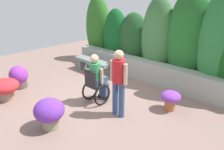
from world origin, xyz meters
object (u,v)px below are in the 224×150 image
(flower_pot_terracotta_by_wall, at_px, (19,77))
(stone_bench, at_px, (93,64))
(person_in_wheelchair, at_px, (97,80))
(flower_pot_small_foreground, at_px, (171,98))
(flower_pot_purple_near, at_px, (5,88))
(flower_pot_red_accent, at_px, (49,112))
(person_standing_companion, at_px, (119,79))

(flower_pot_terracotta_by_wall, bearing_deg, stone_bench, 76.69)
(person_in_wheelchair, relative_size, flower_pot_small_foreground, 2.63)
(stone_bench, xyz_separation_m, flower_pot_purple_near, (-0.06, -3.11, 0.03))
(flower_pot_terracotta_by_wall, bearing_deg, flower_pot_red_accent, -10.84)
(person_in_wheelchair, xyz_separation_m, flower_pot_red_accent, (0.17, -1.53, -0.24))
(person_in_wheelchair, bearing_deg, flower_pot_red_accent, -80.23)
(flower_pot_terracotta_by_wall, relative_size, flower_pot_small_foreground, 1.39)
(flower_pot_purple_near, distance_m, flower_pot_terracotta_by_wall, 0.81)
(flower_pot_red_accent, relative_size, flower_pot_small_foreground, 1.35)
(stone_bench, relative_size, flower_pot_terracotta_by_wall, 2.32)
(person_standing_companion, height_order, flower_pot_purple_near, person_standing_companion)
(person_in_wheelchair, distance_m, flower_pot_small_foreground, 1.93)
(flower_pot_terracotta_by_wall, relative_size, flower_pot_red_accent, 1.02)
(person_in_wheelchair, bearing_deg, stone_bench, 144.68)
(flower_pot_red_accent, bearing_deg, flower_pot_small_foreground, 59.40)
(flower_pot_red_accent, height_order, flower_pot_small_foreground, flower_pot_red_accent)
(person_in_wheelchair, xyz_separation_m, flower_pot_purple_near, (-1.89, -1.65, -0.27))
(person_standing_companion, distance_m, flower_pot_terracotta_by_wall, 3.48)
(stone_bench, distance_m, flower_pot_terracotta_by_wall, 2.57)
(stone_bench, xyz_separation_m, flower_pot_small_foreground, (3.48, -0.50, -0.01))
(flower_pot_terracotta_by_wall, height_order, flower_pot_small_foreground, flower_pot_terracotta_by_wall)
(stone_bench, distance_m, person_standing_companion, 3.20)
(flower_pot_small_foreground, bearing_deg, person_standing_companion, -125.12)
(stone_bench, height_order, person_standing_companion, person_standing_companion)
(stone_bench, distance_m, flower_pot_red_accent, 3.60)
(person_standing_companion, bearing_deg, flower_pot_small_foreground, 58.34)
(stone_bench, xyz_separation_m, flower_pot_red_accent, (2.00, -2.99, 0.06))
(person_standing_companion, xyz_separation_m, flower_pot_small_foreground, (0.76, 1.09, -0.61))
(flower_pot_red_accent, xyz_separation_m, flower_pot_small_foreground, (1.48, 2.50, -0.06))
(flower_pot_red_accent, bearing_deg, stone_bench, 123.79)
(flower_pot_terracotta_by_wall, bearing_deg, flower_pot_purple_near, -49.02)
(stone_bench, xyz_separation_m, flower_pot_terracotta_by_wall, (-0.59, -2.50, 0.02))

